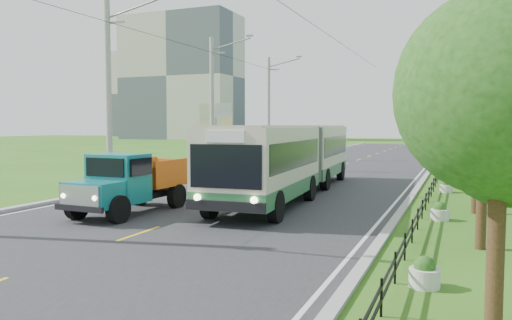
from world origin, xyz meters
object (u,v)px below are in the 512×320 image
Objects in this scene: pole_near at (109,93)px; planter_mid at (446,187)px; tree_third at (479,110)px; streetlight_far at (482,105)px; pole_mid at (212,103)px; pole_far at (269,108)px; tree_second at (486,121)px; planter_near at (440,212)px; tree_fourth at (475,121)px; tree_back at (471,122)px; tree_front at (504,105)px; bus at (292,154)px; tree_fifth at (473,118)px; planter_front at (425,274)px; dump_truck at (132,179)px; planter_far at (450,173)px; streetlight_mid at (494,94)px; billboard_left at (216,119)px.

pole_near reaches higher than planter_mid.
tree_third is 0.66× the size of streetlight_far.
pole_near is 1.10× the size of streetlight_far.
pole_far is (0.00, 12.00, 0.00)m from pole_mid.
pole_mid is 1.89× the size of tree_second.
tree_third is 8.96× the size of planter_near.
tree_fourth is 0.98× the size of tree_back.
streetlight_far is at bearing 45.14° from pole_near.
pole_near is 22.26m from tree_front.
bus is (9.90, 1.18, -3.10)m from pole_near.
pole_far is 14.93× the size of planter_mid.
tree_fifth is at bearing 90.00° from tree_second.
pole_mid reaches higher than planter_near.
dump_truck is at bearing 155.52° from planter_front.
tree_third is 1.11× the size of tree_fourth.
pole_near is at bearing -142.37° from planter_far.
tree_third is (18.12, -0.86, -1.11)m from pole_near.
tree_fifth is 8.66× the size of planter_far.
tree_second is at bearing -91.74° from streetlight_far.
planter_near is at bearing -104.32° from streetlight_mid.
tree_second is 1.02× the size of billboard_left.
dump_truck reaches higher than planter_mid.
pole_far is 14.93× the size of planter_far.
streetlight_far is 22.57m from planter_near.
tree_fifth is 4.21m from planter_far.
planter_near is (16.86, -15.00, -4.81)m from pole_mid.
planter_front is (-2.04, -16.00, -4.62)m from streetlight_mid.
pole_far is 39.15m from planter_front.
pole_mid is 22.25m from tree_third.
pole_far is at bearing 103.12° from dump_truck.
tree_third reaches higher than bus.
streetlight_far is (0.00, 14.00, 0.00)m from streetlight_mid.
tree_front is 1.04× the size of tree_fourth.
pole_near is at bearing -176.97° from bus.
tree_third reaches higher than planter_mid.
dump_truck is (6.99, -20.94, -2.55)m from billboard_left.
billboard_left is (-19.36, -2.14, 0.21)m from tree_back.
tree_second is 24.00m from tree_back.
dump_truck is (-11.11, -18.94, 1.04)m from planter_far.
pole_near is at bearing -134.86° from streetlight_far.
planter_near is at bearing -120.41° from tree_third.
planter_far is at bearing 3.39° from pole_mid.
planter_near is (-1.26, -8.14, -3.30)m from tree_fourth.
planter_far is (16.86, 13.00, -4.81)m from pole_near.
dump_truck reaches higher than planter_far.
planter_far is (-1.26, 13.86, -3.70)m from tree_third.
tree_fourth is 8.06× the size of planter_near.
pole_mid reaches higher than tree_back.
tree_second is at bearing -86.38° from planter_far.
pole_near is 1.89× the size of tree_second.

